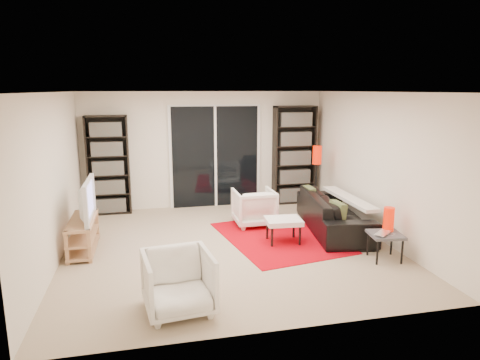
% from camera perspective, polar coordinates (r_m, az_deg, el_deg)
% --- Properties ---
extents(floor, '(5.00, 5.00, 0.00)m').
position_cam_1_polar(floor, '(6.87, -1.51, -8.79)').
color(floor, tan).
rests_on(floor, ground).
extents(wall_back, '(5.00, 0.02, 2.40)m').
position_cam_1_polar(wall_back, '(8.98, -4.63, 4.03)').
color(wall_back, white).
rests_on(wall_back, ground).
extents(wall_front, '(5.00, 0.02, 2.40)m').
position_cam_1_polar(wall_front, '(4.19, 5.03, -5.26)').
color(wall_front, white).
rests_on(wall_front, ground).
extents(wall_left, '(0.02, 5.00, 2.40)m').
position_cam_1_polar(wall_left, '(6.55, -23.56, 0.09)').
color(wall_left, white).
rests_on(wall_left, ground).
extents(wall_right, '(0.02, 5.00, 2.40)m').
position_cam_1_polar(wall_right, '(7.43, 17.73, 1.82)').
color(wall_right, white).
rests_on(wall_right, ground).
extents(ceiling, '(5.00, 5.00, 0.02)m').
position_cam_1_polar(ceiling, '(6.42, -1.63, 11.65)').
color(ceiling, white).
rests_on(ceiling, wall_back).
extents(sliding_door, '(1.92, 0.08, 2.16)m').
position_cam_1_polar(sliding_door, '(8.99, -3.32, 3.10)').
color(sliding_door, white).
rests_on(sliding_door, ground).
extents(bookshelf_left, '(0.80, 0.30, 1.95)m').
position_cam_1_polar(bookshelf_left, '(8.79, -17.14, 1.88)').
color(bookshelf_left, black).
rests_on(bookshelf_left, ground).
extents(bookshelf_right, '(0.90, 0.30, 2.10)m').
position_cam_1_polar(bookshelf_right, '(9.29, 7.24, 3.31)').
color(bookshelf_right, black).
rests_on(bookshelf_right, ground).
extents(tv_stand, '(0.37, 1.14, 0.50)m').
position_cam_1_polar(tv_stand, '(7.03, -20.19, -6.81)').
color(tv_stand, tan).
rests_on(tv_stand, floor).
extents(tv, '(0.14, 1.06, 0.61)m').
position_cam_1_polar(tv, '(6.87, -20.35, -2.51)').
color(tv, black).
rests_on(tv, tv_stand).
extents(rug, '(2.03, 2.51, 0.01)m').
position_cam_1_polar(rug, '(7.26, 5.19, -7.62)').
color(rug, '#C5000D').
rests_on(rug, floor).
extents(sofa, '(1.18, 2.31, 0.64)m').
position_cam_1_polar(sofa, '(7.71, 12.40, -4.22)').
color(sofa, black).
rests_on(sofa, floor).
extents(armchair_back, '(0.72, 0.74, 0.67)m').
position_cam_1_polar(armchair_back, '(7.81, 1.88, -3.64)').
color(armchair_back, white).
rests_on(armchair_back, floor).
extents(armchair_front, '(0.82, 0.84, 0.69)m').
position_cam_1_polar(armchair_front, '(4.91, -8.21, -13.38)').
color(armchair_front, white).
rests_on(armchair_front, floor).
extents(ottoman, '(0.60, 0.50, 0.40)m').
position_cam_1_polar(ottoman, '(6.95, 5.81, -5.59)').
color(ottoman, white).
rests_on(ottoman, floor).
extents(side_table, '(0.51, 0.51, 0.40)m').
position_cam_1_polar(side_table, '(6.58, 18.82, -7.14)').
color(side_table, '#4C4C51').
rests_on(side_table, floor).
extents(laptop, '(0.42, 0.40, 0.03)m').
position_cam_1_polar(laptop, '(6.50, 18.97, -6.82)').
color(laptop, silver).
rests_on(laptop, side_table).
extents(table_lamp, '(0.16, 0.16, 0.35)m').
position_cam_1_polar(table_lamp, '(6.66, 19.22, -4.94)').
color(table_lamp, '#C11501').
rests_on(table_lamp, side_table).
extents(floor_lamp, '(0.20, 0.20, 1.34)m').
position_cam_1_polar(floor_lamp, '(8.69, 10.21, 2.38)').
color(floor_lamp, black).
rests_on(floor_lamp, floor).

